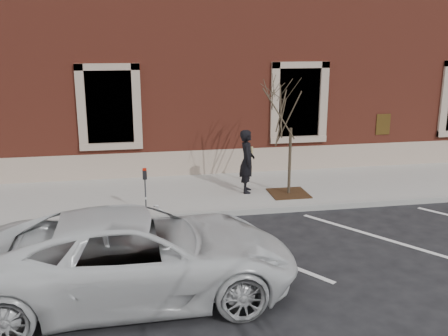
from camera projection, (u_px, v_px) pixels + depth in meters
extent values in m
plane|color=#28282B|center=(228.00, 215.00, 12.89)|extent=(120.00, 120.00, 0.00)
cube|color=#ABA7A0|center=(217.00, 192.00, 14.54)|extent=(40.00, 3.50, 0.15)
cube|color=#9E9E99|center=(229.00, 213.00, 12.83)|extent=(40.00, 0.12, 0.15)
cube|color=maroon|center=(191.00, 49.00, 19.25)|extent=(40.00, 8.50, 8.00)
cube|color=tan|center=(208.00, 162.00, 16.11)|extent=(40.00, 0.06, 0.80)
cube|color=black|center=(110.00, 106.00, 15.23)|extent=(1.40, 0.30, 2.20)
cube|color=tan|center=(112.00, 146.00, 15.38)|extent=(1.90, 0.20, 0.20)
cube|color=black|center=(297.00, 102.00, 16.28)|extent=(1.40, 0.30, 2.20)
cube|color=tan|center=(298.00, 139.00, 16.42)|extent=(1.90, 0.20, 0.20)
imported|color=black|center=(247.00, 161.00, 14.10)|extent=(0.55, 0.73, 1.80)
cylinder|color=#595B60|center=(146.00, 196.00, 12.50)|extent=(0.04, 0.04, 0.88)
cube|color=black|center=(145.00, 175.00, 12.36)|extent=(0.11, 0.08, 0.23)
cube|color=red|center=(144.00, 169.00, 12.32)|extent=(0.10, 0.08, 0.05)
cube|color=white|center=(146.00, 198.00, 12.47)|extent=(0.04, 0.00, 0.06)
cube|color=#422615|center=(289.00, 193.00, 14.14)|extent=(1.06, 1.06, 0.03)
cylinder|color=#403327|center=(290.00, 161.00, 13.90)|extent=(0.08, 0.08, 1.89)
imported|color=silver|center=(137.00, 255.00, 8.67)|extent=(5.66, 2.71, 1.56)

